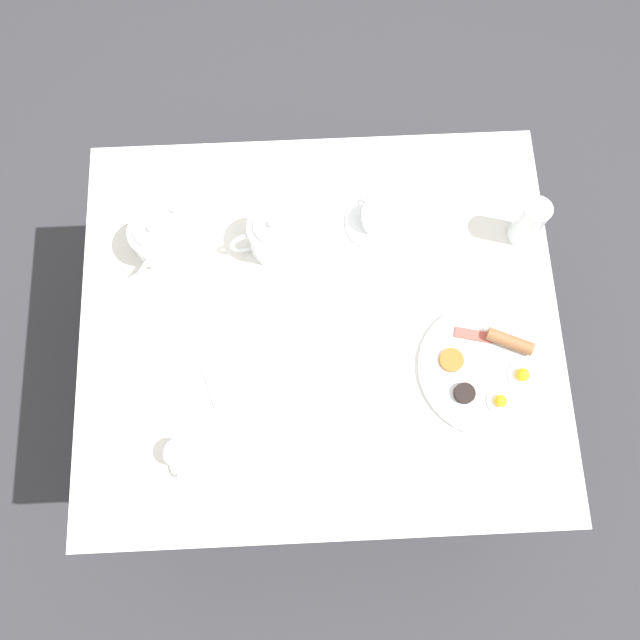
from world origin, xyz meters
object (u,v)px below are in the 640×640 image
object	(u,v)px
breakfast_plate	(487,368)
spoon_for_tea	(394,463)
water_glass_tall	(529,222)
creamer_jug	(180,454)
teacup_with_saucer_left	(377,219)
fork_by_plate	(142,354)
teapot_far	(158,239)
napkin_folded	(241,377)
knife_by_plate	(361,358)
teapot_near	(273,236)

from	to	relation	value
breakfast_plate	spoon_for_tea	distance (m)	0.31
water_glass_tall	creamer_jug	bearing A→B (deg)	-58.89
teacup_with_saucer_left	fork_by_plate	bearing A→B (deg)	-61.50
water_glass_tall	breakfast_plate	bearing A→B (deg)	-20.08
breakfast_plate	fork_by_plate	distance (m)	0.82
teapot_far	napkin_folded	xyz separation A→B (m)	(0.33, 0.19, -0.05)
teacup_with_saucer_left	knife_by_plate	size ratio (longest dim) A/B	0.77
teapot_far	water_glass_tall	distance (m)	0.89
napkin_folded	spoon_for_tea	distance (m)	0.41
water_glass_tall	fork_by_plate	bearing A→B (deg)	-74.22
breakfast_plate	teapot_far	distance (m)	0.84
teapot_far	napkin_folded	size ratio (longest dim) A/B	1.10
fork_by_plate	knife_by_plate	bearing A→B (deg)	86.40
napkin_folded	fork_by_plate	size ratio (longest dim) A/B	1.05
knife_by_plate	water_glass_tall	bearing A→B (deg)	125.45
teacup_with_saucer_left	creamer_jug	xyz separation A→B (m)	(0.55, -0.48, 0.01)
water_glass_tall	napkin_folded	xyz separation A→B (m)	(0.33, -0.70, -0.07)
teapot_near	teapot_far	world-z (taller)	same
creamer_jug	napkin_folded	size ratio (longest dim) A/B	0.47
teacup_with_saucer_left	spoon_for_tea	bearing A→B (deg)	-0.01
creamer_jug	teapot_far	bearing A→B (deg)	-173.92
knife_by_plate	teacup_with_saucer_left	bearing A→B (deg)	170.20
teapot_far	teacup_with_saucer_left	world-z (taller)	teapot_far
napkin_folded	teacup_with_saucer_left	bearing A→B (deg)	137.78
teacup_with_saucer_left	napkin_folded	xyz separation A→B (m)	(0.38, -0.34, -0.02)
creamer_jug	napkin_folded	distance (m)	0.22
teapot_near	napkin_folded	world-z (taller)	teapot_near
teapot_far	creamer_jug	world-z (taller)	teapot_far
breakfast_plate	creamer_jug	bearing A→B (deg)	-76.76
breakfast_plate	water_glass_tall	distance (m)	0.36
breakfast_plate	teapot_near	world-z (taller)	teapot_near
teapot_far	spoon_for_tea	world-z (taller)	teapot_far
breakfast_plate	knife_by_plate	size ratio (longest dim) A/B	1.55
knife_by_plate	teapot_far	bearing A→B (deg)	-122.48
water_glass_tall	spoon_for_tea	size ratio (longest dim) A/B	1.09
teacup_with_saucer_left	napkin_folded	distance (m)	0.51
teapot_far	knife_by_plate	world-z (taller)	teapot_far
creamer_jug	napkin_folded	world-z (taller)	creamer_jug
teacup_with_saucer_left	napkin_folded	bearing A→B (deg)	-42.22
teacup_with_saucer_left	knife_by_plate	distance (m)	0.35
fork_by_plate	water_glass_tall	bearing A→B (deg)	105.78
spoon_for_tea	breakfast_plate	bearing A→B (deg)	131.59
creamer_jug	knife_by_plate	size ratio (longest dim) A/B	0.42
fork_by_plate	spoon_for_tea	distance (m)	0.64
water_glass_tall	creamer_jug	world-z (taller)	water_glass_tall
water_glass_tall	teapot_far	bearing A→B (deg)	-90.26
teapot_near	teapot_far	distance (m)	0.28
teacup_with_saucer_left	water_glass_tall	xyz separation A→B (m)	(0.05, 0.36, 0.05)
teapot_far	breakfast_plate	bearing A→B (deg)	89.28
water_glass_tall	fork_by_plate	world-z (taller)	water_glass_tall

